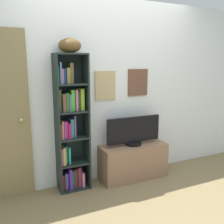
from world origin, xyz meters
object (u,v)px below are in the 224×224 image
Objects in this scene: bookshelf at (70,127)px; tv_stand at (133,161)px; television at (134,131)px; football at (70,46)px.

bookshelf is 1.82× the size of tv_stand.
television is at bearing 90.00° from tv_stand.
bookshelf is 0.88m from television.
football reaches higher than bookshelf.
football is at bearing 176.32° from tv_stand.
football is at bearing -48.83° from bookshelf.
football is 0.34× the size of television.
tv_stand is (0.86, -0.08, -0.57)m from bookshelf.
bookshelf reaches higher than television.
tv_stand is (0.84, -0.05, -1.54)m from football.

